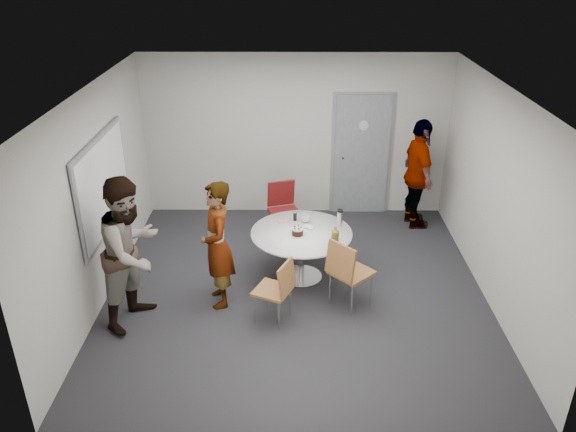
{
  "coord_description": "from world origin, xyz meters",
  "views": [
    {
      "loc": [
        -0.06,
        -6.38,
        4.22
      ],
      "look_at": [
        -0.11,
        0.25,
        0.98
      ],
      "focal_mm": 35.0,
      "sensor_mm": 36.0,
      "label": 1
    }
  ],
  "objects_px": {
    "chair_far": "(283,205)",
    "person_right": "(418,174)",
    "person_main": "(217,245)",
    "whiteboard": "(104,184)",
    "chair_near_right": "(347,268)",
    "door": "(361,155)",
    "person_left": "(132,252)",
    "chair_near_left": "(279,286)",
    "table": "(303,238)"
  },
  "relations": [
    {
      "from": "chair_near_right",
      "to": "person_main",
      "type": "distance_m",
      "value": 1.63
    },
    {
      "from": "person_left",
      "to": "person_right",
      "type": "height_order",
      "value": "person_left"
    },
    {
      "from": "person_left",
      "to": "chair_near_right",
      "type": "bearing_deg",
      "value": -62.02
    },
    {
      "from": "whiteboard",
      "to": "person_left",
      "type": "height_order",
      "value": "whiteboard"
    },
    {
      "from": "chair_far",
      "to": "whiteboard",
      "type": "bearing_deg",
      "value": 12.14
    },
    {
      "from": "whiteboard",
      "to": "person_left",
      "type": "distance_m",
      "value": 1.11
    },
    {
      "from": "chair_far",
      "to": "person_right",
      "type": "height_order",
      "value": "person_right"
    },
    {
      "from": "door",
      "to": "person_left",
      "type": "xyz_separation_m",
      "value": [
        -3.05,
        -3.12,
        -0.08
      ]
    },
    {
      "from": "chair_near_right",
      "to": "person_main",
      "type": "relative_size",
      "value": 0.57
    },
    {
      "from": "chair_near_left",
      "to": "person_left",
      "type": "xyz_separation_m",
      "value": [
        -1.73,
        0.07,
        0.43
      ]
    },
    {
      "from": "person_main",
      "to": "whiteboard",
      "type": "bearing_deg",
      "value": -122.3
    },
    {
      "from": "door",
      "to": "table",
      "type": "relative_size",
      "value": 1.55
    },
    {
      "from": "door",
      "to": "person_main",
      "type": "height_order",
      "value": "door"
    },
    {
      "from": "chair_near_left",
      "to": "person_main",
      "type": "bearing_deg",
      "value": 84.75
    },
    {
      "from": "table",
      "to": "chair_near_left",
      "type": "height_order",
      "value": "table"
    },
    {
      "from": "person_main",
      "to": "table",
      "type": "bearing_deg",
      "value": 104.11
    },
    {
      "from": "door",
      "to": "person_left",
      "type": "relative_size",
      "value": 1.12
    },
    {
      "from": "table",
      "to": "person_left",
      "type": "height_order",
      "value": "person_left"
    },
    {
      "from": "whiteboard",
      "to": "person_right",
      "type": "xyz_separation_m",
      "value": [
        4.41,
        1.75,
        -0.55
      ]
    },
    {
      "from": "chair_far",
      "to": "person_right",
      "type": "distance_m",
      "value": 2.22
    },
    {
      "from": "chair_far",
      "to": "person_left",
      "type": "distance_m",
      "value": 2.78
    },
    {
      "from": "table",
      "to": "person_right",
      "type": "distance_m",
      "value": 2.49
    },
    {
      "from": "person_right",
      "to": "person_main",
      "type": "bearing_deg",
      "value": 120.07
    },
    {
      "from": "chair_near_right",
      "to": "chair_far",
      "type": "relative_size",
      "value": 1.02
    },
    {
      "from": "table",
      "to": "chair_far",
      "type": "distance_m",
      "value": 1.21
    },
    {
      "from": "door",
      "to": "chair_near_left",
      "type": "xyz_separation_m",
      "value": [
        -1.32,
        -3.19,
        -0.51
      ]
    },
    {
      "from": "whiteboard",
      "to": "chair_near_right",
      "type": "height_order",
      "value": "whiteboard"
    },
    {
      "from": "chair_near_left",
      "to": "person_left",
      "type": "height_order",
      "value": "person_left"
    },
    {
      "from": "whiteboard",
      "to": "chair_far",
      "type": "distance_m",
      "value": 2.75
    },
    {
      "from": "door",
      "to": "person_left",
      "type": "distance_m",
      "value": 4.36
    },
    {
      "from": "person_right",
      "to": "table",
      "type": "bearing_deg",
      "value": 124.46
    },
    {
      "from": "whiteboard",
      "to": "person_left",
      "type": "relative_size",
      "value": 1.01
    },
    {
      "from": "person_right",
      "to": "chair_far",
      "type": "bearing_deg",
      "value": 95.25
    },
    {
      "from": "chair_far",
      "to": "person_left",
      "type": "height_order",
      "value": "person_left"
    },
    {
      "from": "person_main",
      "to": "person_right",
      "type": "distance_m",
      "value": 3.69
    },
    {
      "from": "chair_near_right",
      "to": "table",
      "type": "bearing_deg",
      "value": 173.15
    },
    {
      "from": "chair_near_left",
      "to": "person_main",
      "type": "xyz_separation_m",
      "value": [
        -0.77,
        0.43,
        0.32
      ]
    },
    {
      "from": "chair_near_right",
      "to": "door",
      "type": "bearing_deg",
      "value": 127.64
    },
    {
      "from": "door",
      "to": "table",
      "type": "bearing_deg",
      "value": -114.72
    },
    {
      "from": "table",
      "to": "person_left",
      "type": "bearing_deg",
      "value": -155.26
    },
    {
      "from": "table",
      "to": "chair_near_right",
      "type": "height_order",
      "value": "table"
    },
    {
      "from": "whiteboard",
      "to": "chair_far",
      "type": "height_order",
      "value": "whiteboard"
    },
    {
      "from": "whiteboard",
      "to": "chair_far",
      "type": "bearing_deg",
      "value": 29.43
    },
    {
      "from": "chair_far",
      "to": "person_left",
      "type": "xyz_separation_m",
      "value": [
        -1.75,
        -2.12,
        0.37
      ]
    },
    {
      "from": "whiteboard",
      "to": "chair_near_right",
      "type": "distance_m",
      "value": 3.26
    },
    {
      "from": "chair_near_left",
      "to": "chair_near_right",
      "type": "xyz_separation_m",
      "value": [
        0.84,
        0.3,
        0.07
      ]
    },
    {
      "from": "person_left",
      "to": "chair_far",
      "type": "bearing_deg",
      "value": -16.7
    },
    {
      "from": "chair_near_left",
      "to": "person_right",
      "type": "xyz_separation_m",
      "value": [
        2.17,
        2.66,
        0.38
      ]
    },
    {
      "from": "whiteboard",
      "to": "table",
      "type": "bearing_deg",
      "value": 2.33
    },
    {
      "from": "table",
      "to": "person_left",
      "type": "relative_size",
      "value": 0.73
    }
  ]
}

